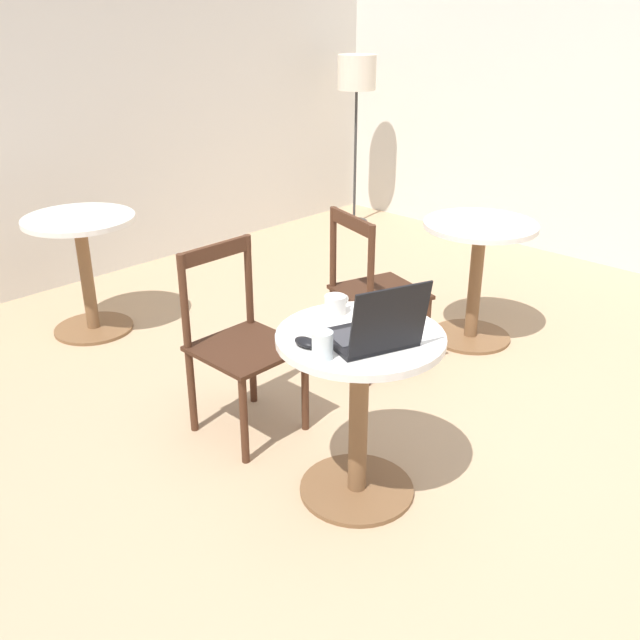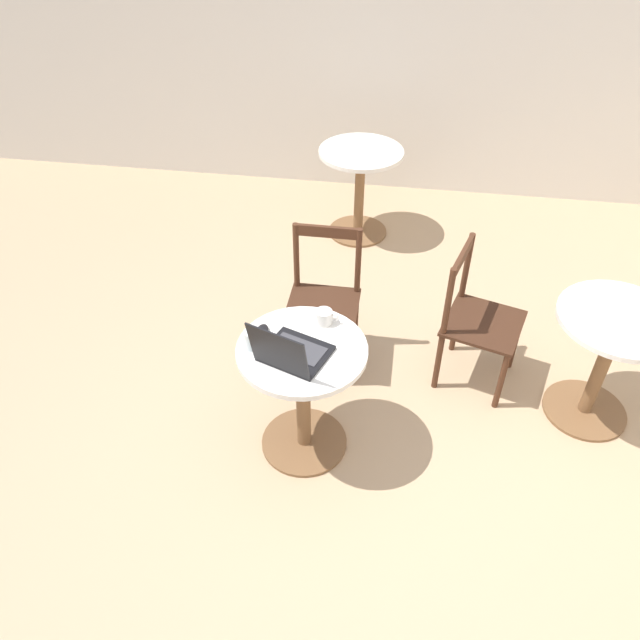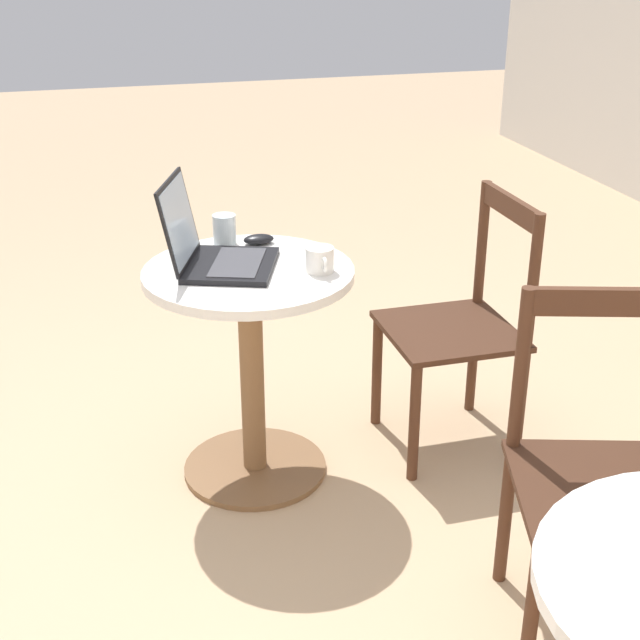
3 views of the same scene
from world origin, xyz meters
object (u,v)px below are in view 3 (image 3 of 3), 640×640
Objects in this scene: chair_near_back at (462,327)px; mouse at (259,239)px; chair_mid_left at (599,477)px; cafe_table_near at (251,338)px; mug at (320,260)px; laptop at (214,251)px; drinking_glass at (224,230)px.

mouse is at bearing -108.37° from chair_near_back.
chair_near_back is 0.91m from chair_mid_left.
mug is at bearing 68.55° from cafe_table_near.
laptop reaches higher than drinking_glass.
chair_near_back is 8.82× the size of drinking_glass.
drinking_glass reaches higher than mug.
chair_mid_left is 1.31m from mouse.
mug is at bearing 36.21° from drinking_glass.
chair_mid_left is at bearing 39.79° from laptop.
drinking_glass reaches higher than mouse.
laptop is at bearing -111.43° from cafe_table_near.
mouse is 0.32m from mug.
mouse is 0.12m from drinking_glass.
drinking_glass is at bearing -143.79° from mug.
chair_near_back is at bearing 90.02° from cafe_table_near.
mouse is 1.00× the size of drinking_glass.
drinking_glass is at bearing -102.72° from mouse.
mouse is at bearing -151.34° from chair_mid_left.
cafe_table_near is at bearing -89.98° from chair_near_back.
laptop is 3.28× the size of mug.
laptop is (-0.94, -0.79, 0.34)m from chair_mid_left.
drinking_glass is (-1.15, -0.72, 0.33)m from chair_mid_left.
drinking_glass reaches higher than cafe_table_near.
mouse is at bearing 160.05° from cafe_table_near.
chair_mid_left reaches higher than mug.
laptop is at bearing -44.42° from mouse.
mug is (-0.83, -0.49, 0.32)m from chair_mid_left.
chair_mid_left is 1.39m from drinking_glass.
mug is at bearing -149.51° from chair_mid_left.
drinking_glass is (-0.32, -0.23, 0.01)m from mug.
laptop reaches higher than cafe_table_near.
laptop reaches higher than mouse.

